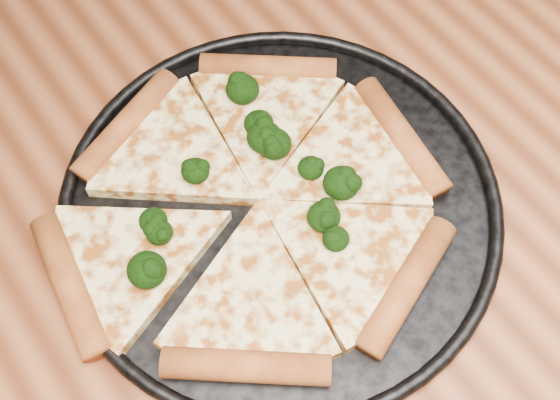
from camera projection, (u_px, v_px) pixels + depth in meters
dining_table at (259, 366)px, 0.65m from camera, size 1.20×0.90×0.75m
pizza_pan at (280, 205)px, 0.61m from camera, size 0.38×0.38×0.02m
pizza at (254, 202)px, 0.60m from camera, size 0.35×0.33×0.02m
broccoli_florets at (254, 175)px, 0.61m from camera, size 0.20×0.19×0.02m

